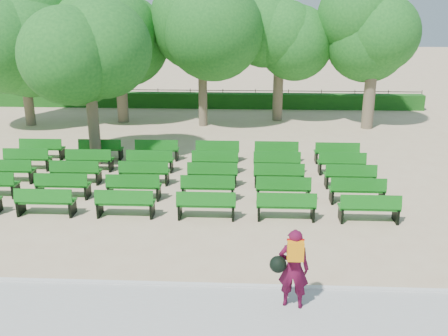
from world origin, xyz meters
name	(u,v)px	position (x,y,z in m)	size (l,w,h in m)	color
ground	(173,188)	(0.00, 0.00, 0.00)	(120.00, 120.00, 0.00)	tan
paving	(121,315)	(0.00, -7.40, 0.03)	(30.00, 2.20, 0.06)	#ADAEA9
curb	(133,284)	(0.00, -6.25, 0.05)	(30.00, 0.12, 0.10)	silver
hedge	(206,100)	(0.00, 14.00, 0.45)	(26.00, 0.70, 0.90)	#185315
fence	(207,106)	(0.00, 14.40, 0.00)	(26.00, 0.10, 1.02)	black
tree_line	(200,123)	(0.00, 10.00, 0.00)	(21.80, 6.80, 7.04)	#1E6B1F
bench_array	(178,182)	(0.11, 0.43, 0.09)	(1.76, 0.61, 1.10)	#126915
tree_among	(88,63)	(-3.45, 2.67, 3.96)	(3.94, 3.94, 5.75)	brown
person	(292,267)	(3.48, -6.95, 0.96)	(0.85, 0.54, 1.74)	#4D0B28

